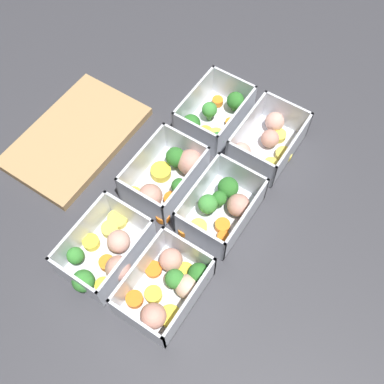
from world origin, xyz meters
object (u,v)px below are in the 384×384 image
object	(u,v)px
container_far_center	(168,176)
container_near_right	(266,141)
container_near_left	(170,287)
container_near_center	(222,206)
container_far_left	(105,254)
container_far_right	(214,116)

from	to	relation	value
container_far_center	container_near_right	bearing A→B (deg)	-33.15
container_near_left	container_near_center	world-z (taller)	same
container_near_left	container_far_left	distance (m)	0.13
container_near_left	container_far_right	xyz separation A→B (m)	(0.35, 0.13, 0.00)
container_near_right	container_far_left	size ratio (longest dim) A/B	0.95
container_far_right	container_near_left	bearing A→B (deg)	-159.51
container_near_left	container_near_right	world-z (taller)	same
container_near_left	container_near_right	size ratio (longest dim) A/B	0.93
container_near_left	container_far_right	distance (m)	0.37
container_near_center	container_far_left	distance (m)	0.22
container_near_left	container_far_center	size ratio (longest dim) A/B	0.90
container_near_center	container_near_right	xyz separation A→B (m)	(0.17, 0.00, -0.00)
container_near_left	container_far_center	world-z (taller)	same
container_far_left	container_far_center	world-z (taller)	same
container_far_left	container_far_center	bearing A→B (deg)	-0.43
container_far_left	container_far_right	distance (m)	0.36
container_far_center	container_near_center	bearing A→B (deg)	-89.02
container_near_right	container_near_center	bearing A→B (deg)	-179.22
container_far_left	container_far_right	size ratio (longest dim) A/B	1.13
container_near_center	container_far_left	world-z (taller)	same
container_near_center	container_far_center	size ratio (longest dim) A/B	0.95
container_near_left	container_far_right	bearing A→B (deg)	20.49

